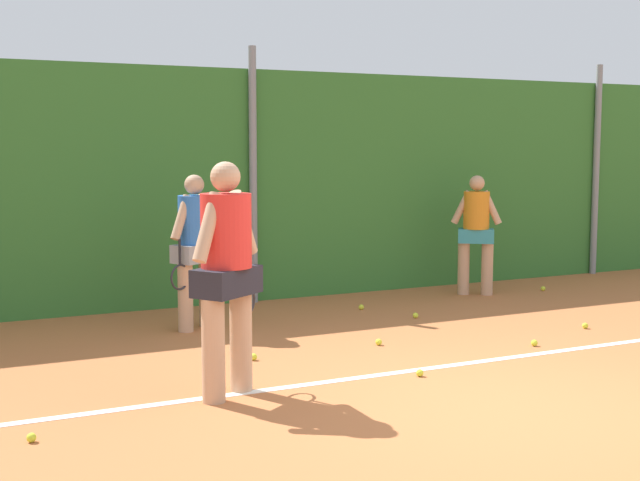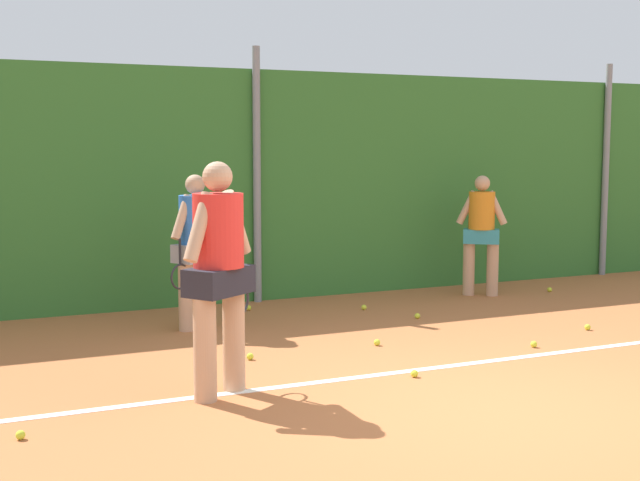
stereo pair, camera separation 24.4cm
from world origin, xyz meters
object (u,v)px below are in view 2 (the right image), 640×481
(tennis_ball_3, at_px, (20,435))
(tennis_ball_6, at_px, (417,316))
(player_midcourt, at_px, (196,243))
(tennis_ball_2, at_px, (414,374))
(tennis_ball_9, at_px, (377,342))
(tennis_ball_11, at_px, (534,344))
(tennis_ball_0, at_px, (364,307))
(player_foreground_near, at_px, (219,266))
(tennis_ball_5, at_px, (249,308))
(player_backcourt_far, at_px, (481,228))
(tennis_ball_8, at_px, (550,290))
(tennis_ball_7, at_px, (588,327))
(tennis_ball_1, at_px, (250,356))

(tennis_ball_3, height_order, tennis_ball_6, same)
(player_midcourt, bearing_deg, tennis_ball_2, 83.85)
(tennis_ball_9, distance_m, tennis_ball_11, 1.57)
(tennis_ball_0, relative_size, tennis_ball_2, 1.00)
(tennis_ball_11, bearing_deg, player_foreground_near, -175.00)
(tennis_ball_6, bearing_deg, player_midcourt, 167.63)
(tennis_ball_9, relative_size, tennis_ball_11, 1.00)
(tennis_ball_3, bearing_deg, tennis_ball_5, 51.52)
(player_backcourt_far, bearing_deg, tennis_ball_8, -154.39)
(tennis_ball_0, relative_size, tennis_ball_3, 1.00)
(player_foreground_near, distance_m, tennis_ball_2, 2.01)
(tennis_ball_8, xyz_separation_m, tennis_ball_9, (-3.70, -1.86, 0.00))
(tennis_ball_6, relative_size, tennis_ball_9, 1.00)
(player_backcourt_far, distance_m, tennis_ball_7, 2.51)
(player_backcourt_far, xyz_separation_m, tennis_ball_5, (-3.23, 0.27, -0.88))
(tennis_ball_8, bearing_deg, tennis_ball_11, -131.73)
(tennis_ball_1, xyz_separation_m, tennis_ball_2, (1.11, -1.17, 0.00))
(tennis_ball_11, bearing_deg, tennis_ball_6, 100.63)
(tennis_ball_0, xyz_separation_m, tennis_ball_7, (1.71, -2.05, 0.00))
(tennis_ball_6, distance_m, tennis_ball_7, 1.91)
(tennis_ball_1, relative_size, tennis_ball_6, 1.00)
(tennis_ball_2, bearing_deg, tennis_ball_5, 94.81)
(tennis_ball_5, bearing_deg, player_backcourt_far, -4.73)
(tennis_ball_0, bearing_deg, tennis_ball_1, -140.13)
(tennis_ball_9, bearing_deg, tennis_ball_3, -157.60)
(player_midcourt, xyz_separation_m, player_backcourt_far, (4.10, 0.48, -0.04))
(tennis_ball_2, relative_size, tennis_ball_8, 1.00)
(player_backcourt_far, distance_m, tennis_ball_9, 3.48)
(player_backcourt_far, bearing_deg, player_foreground_near, 68.74)
(tennis_ball_6, height_order, tennis_ball_8, same)
(player_midcourt, xyz_separation_m, tennis_ball_2, (1.16, -2.75, -0.92))
(player_foreground_near, relative_size, tennis_ball_6, 28.69)
(tennis_ball_0, bearing_deg, tennis_ball_11, -75.23)
(tennis_ball_3, distance_m, tennis_ball_9, 3.85)
(player_backcourt_far, bearing_deg, player_midcourt, 42.11)
(tennis_ball_0, height_order, tennis_ball_5, same)
(player_backcourt_far, bearing_deg, tennis_ball_1, 62.48)
(tennis_ball_0, xyz_separation_m, tennis_ball_8, (2.95, 0.12, 0.00))
(tennis_ball_1, distance_m, tennis_ball_2, 1.61)
(player_midcourt, xyz_separation_m, tennis_ball_5, (0.87, 0.75, -0.92))
(tennis_ball_2, distance_m, tennis_ball_7, 2.87)
(tennis_ball_8, relative_size, tennis_ball_11, 1.00)
(tennis_ball_1, bearing_deg, tennis_ball_6, 22.93)
(tennis_ball_7, distance_m, tennis_ball_11, 1.14)
(tennis_ball_5, bearing_deg, player_midcourt, -139.32)
(player_midcourt, bearing_deg, tennis_ball_11, 112.05)
(player_backcourt_far, bearing_deg, tennis_ball_5, 30.70)
(tennis_ball_0, height_order, tennis_ball_2, same)
(tennis_ball_3, height_order, tennis_ball_9, same)
(player_foreground_near, bearing_deg, tennis_ball_0, 11.78)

